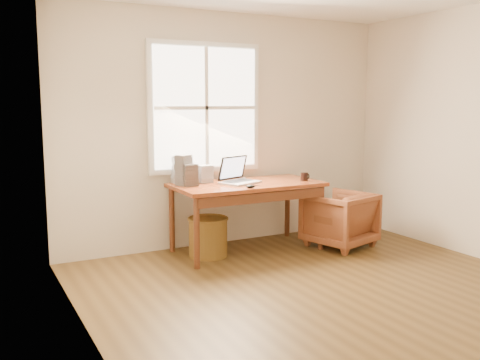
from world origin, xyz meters
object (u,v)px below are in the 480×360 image
object	(u,v)px
wicker_stool	(208,237)
laptop	(240,169)
cd_stack_a	(179,169)
desk	(247,185)
coffee_mug	(304,177)
armchair	(339,219)

from	to	relation	value
wicker_stool	laptop	distance (m)	0.80
laptop	cd_stack_a	distance (m)	0.66
wicker_stool	desk	bearing A→B (deg)	0.00
laptop	coffee_mug	size ratio (longest dim) A/B	4.82
wicker_stool	coffee_mug	xyz separation A→B (m)	(1.10, -0.16, 0.59)
wicker_stool	armchair	bearing A→B (deg)	-12.45
desk	coffee_mug	bearing A→B (deg)	-13.69
cd_stack_a	wicker_stool	bearing A→B (deg)	-64.00
coffee_mug	desk	bearing A→B (deg)	143.63
armchair	wicker_stool	size ratio (longest dim) A/B	1.69
coffee_mug	cd_stack_a	size ratio (longest dim) A/B	0.31
armchair	cd_stack_a	world-z (taller)	cd_stack_a
desk	armchair	bearing A→B (deg)	-17.91
wicker_stool	laptop	size ratio (longest dim) A/B	0.91
desk	laptop	world-z (taller)	laptop
armchair	desk	bearing A→B (deg)	-33.12
coffee_mug	cd_stack_a	bearing A→B (deg)	135.43
desk	cd_stack_a	world-z (taller)	cd_stack_a
desk	coffee_mug	size ratio (longest dim) A/B	17.39
wicker_stool	cd_stack_a	world-z (taller)	cd_stack_a
desk	armchair	xyz separation A→B (m)	(1.00, -0.32, -0.42)
desk	laptop	distance (m)	0.20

